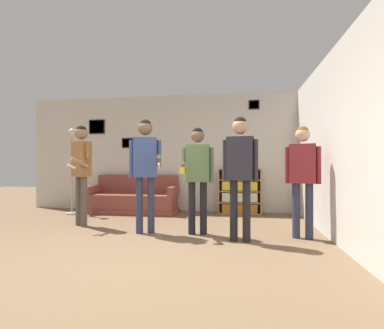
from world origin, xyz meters
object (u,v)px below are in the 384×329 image
(person_player_foreground_center, at_px, (145,162))
(person_watcher_holding_cup, at_px, (198,169))
(couch, at_px, (134,200))
(bookshelf, at_px, (240,191))
(floor_lamp, at_px, (72,165))
(bottle_on_floor, at_px, (91,212))
(person_spectator_far_right, at_px, (303,170))
(person_player_foreground_left, at_px, (81,164))
(person_spectator_near_bookshelf, at_px, (240,164))

(person_player_foreground_center, relative_size, person_watcher_holding_cup, 1.08)
(couch, bearing_deg, bookshelf, 4.89)
(floor_lamp, bearing_deg, bottle_on_floor, -19.90)
(floor_lamp, relative_size, person_spectator_far_right, 1.13)
(bottle_on_floor, bearing_deg, bookshelf, 14.74)
(bookshelf, xyz_separation_m, bottle_on_floor, (-3.07, -0.81, -0.40))
(person_watcher_holding_cup, height_order, person_spectator_far_right, person_watcher_holding_cup)
(floor_lamp, xyz_separation_m, person_watcher_holding_cup, (2.96, -1.47, -0.06))
(person_player_foreground_left, height_order, person_player_foreground_center, person_player_foreground_center)
(couch, relative_size, person_spectator_far_right, 1.20)
(person_player_foreground_center, bearing_deg, floor_lamp, 144.55)
(couch, distance_m, person_player_foreground_left, 1.80)
(couch, xyz_separation_m, person_player_foreground_center, (0.88, -1.93, 0.83))
(bottle_on_floor, bearing_deg, couch, 40.47)
(person_player_foreground_left, bearing_deg, person_spectator_near_bookshelf, -13.52)
(person_player_foreground_left, distance_m, person_watcher_holding_cup, 2.14)
(person_spectator_near_bookshelf, bearing_deg, couch, 136.73)
(couch, distance_m, bookshelf, 2.38)
(bookshelf, relative_size, bottle_on_floor, 4.20)
(person_spectator_far_right, bearing_deg, person_watcher_holding_cup, 179.01)
(couch, height_order, bottle_on_floor, couch)
(person_spectator_far_right, height_order, bottle_on_floor, person_spectator_far_right)
(couch, height_order, bookshelf, bookshelf)
(bookshelf, distance_m, person_watcher_holding_cup, 2.24)
(person_watcher_holding_cup, bearing_deg, bottle_on_floor, 152.21)
(floor_lamp, relative_size, person_player_foreground_center, 1.04)
(person_watcher_holding_cup, bearing_deg, person_player_foreground_center, -176.29)
(person_player_foreground_left, height_order, person_spectator_far_right, person_player_foreground_left)
(person_player_foreground_left, relative_size, person_player_foreground_center, 0.99)
(bookshelf, height_order, person_spectator_far_right, person_spectator_far_right)
(person_player_foreground_center, relative_size, bottle_on_floor, 7.61)
(floor_lamp, xyz_separation_m, person_spectator_near_bookshelf, (3.61, -1.81, 0.01))
(couch, bearing_deg, person_watcher_holding_cup, -47.76)
(couch, bearing_deg, bottle_on_floor, -139.53)
(bookshelf, bearing_deg, person_player_foreground_left, -147.64)
(person_player_foreground_left, distance_m, bottle_on_floor, 1.41)
(bookshelf, bearing_deg, person_watcher_holding_cup, -107.45)
(floor_lamp, relative_size, bottle_on_floor, 7.92)
(couch, height_order, person_spectator_far_right, person_spectator_far_right)
(person_spectator_far_right, bearing_deg, floor_lamp, 161.64)
(person_watcher_holding_cup, height_order, bottle_on_floor, person_watcher_holding_cup)
(person_spectator_far_right, xyz_separation_m, bottle_on_floor, (-3.97, 1.30, -0.91))
(person_player_foreground_left, xyz_separation_m, person_spectator_near_bookshelf, (2.76, -0.66, -0.01))
(person_player_foreground_left, xyz_separation_m, person_spectator_far_right, (3.66, -0.35, -0.09))
(person_player_foreground_center, xyz_separation_m, person_spectator_far_right, (2.37, 0.03, -0.11))
(couch, xyz_separation_m, person_watcher_holding_cup, (1.71, -1.88, 0.73))
(bookshelf, xyz_separation_m, person_spectator_far_right, (0.90, -2.11, 0.51))
(couch, relative_size, person_watcher_holding_cup, 1.20)
(couch, relative_size, bookshelf, 2.00)
(person_spectator_far_right, bearing_deg, bookshelf, 113.04)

